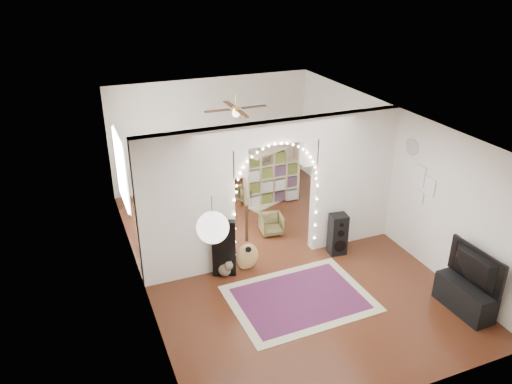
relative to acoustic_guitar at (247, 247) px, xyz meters
name	(u,v)px	position (x,y,z in m)	size (l,w,h in m)	color
floor	(273,255)	(0.64, 0.25, -0.49)	(7.50, 7.50, 0.00)	black
ceiling	(276,121)	(0.64, 0.25, 2.21)	(5.00, 7.50, 0.02)	white
wall_back	(212,133)	(0.64, 4.00, 0.86)	(5.00, 0.02, 2.70)	silver
wall_front	(402,315)	(0.64, -3.50, 0.86)	(5.00, 0.02, 2.70)	silver
wall_left	(136,216)	(-1.86, 0.25, 0.86)	(0.02, 7.50, 2.70)	silver
wall_right	(389,172)	(3.14, 0.25, 0.86)	(0.02, 7.50, 2.70)	silver
divider_wall	(274,189)	(0.64, 0.25, 0.94)	(5.00, 0.20, 2.70)	silver
fairy_lights	(277,185)	(0.64, 0.12, 1.06)	(1.64, 0.04, 1.60)	#FFEABF
window	(121,169)	(-1.83, 2.05, 1.01)	(0.04, 1.20, 1.40)	white
wall_clock	(412,147)	(3.12, -0.35, 1.61)	(0.31, 0.31, 0.03)	white
picture_frames	(422,185)	(3.12, -0.75, 1.01)	(0.02, 0.50, 0.70)	white
paper_lantern	(213,227)	(-1.26, -2.15, 1.76)	(0.40, 0.40, 0.40)	white
ceiling_fan	(236,109)	(0.64, 2.25, 1.91)	(1.10, 1.10, 0.30)	gold
area_rug	(300,298)	(0.50, -1.17, -0.48)	(2.31, 1.74, 0.02)	maroon
guitar_case	(224,248)	(-0.44, 0.00, 0.06)	(0.42, 0.14, 1.09)	black
acoustic_guitar	(247,247)	(0.00, 0.00, 0.00)	(0.47, 0.28, 1.11)	tan
tabby_cat	(225,268)	(-0.44, -0.02, -0.34)	(0.33, 0.56, 0.37)	brown
floor_speaker	(338,234)	(1.83, -0.12, -0.07)	(0.35, 0.32, 0.83)	black
media_console	(465,297)	(2.84, -2.42, -0.24)	(0.40, 1.00, 0.50)	black
tv	(471,268)	(2.84, -2.42, 0.32)	(1.07, 0.14, 0.62)	black
bookcase	(272,176)	(1.55, 2.43, 0.18)	(1.29, 0.33, 1.33)	beige
dining_table	(198,192)	(-0.27, 2.21, 0.20)	(1.30, 0.96, 0.76)	olive
flower_vase	(198,184)	(-0.27, 2.21, 0.36)	(0.18, 0.18, 0.19)	silver
dining_chair_left	(271,224)	(0.96, 1.07, -0.28)	(0.45, 0.46, 0.42)	brown
dining_chair_right	(253,194)	(1.14, 2.56, -0.26)	(0.48, 0.50, 0.45)	brown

